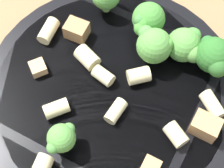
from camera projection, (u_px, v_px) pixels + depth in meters
ground_plane at (112, 100)px, 0.42m from camera, size 2.00×2.00×0.00m
pasta_bowl at (112, 93)px, 0.40m from camera, size 0.27×0.27×0.03m
broccoli_floret_0 at (186, 45)px, 0.39m from camera, size 0.04×0.04×0.04m
broccoli_floret_2 at (147, 20)px, 0.40m from camera, size 0.04×0.04×0.04m
broccoli_floret_3 at (61, 138)px, 0.34m from camera, size 0.03×0.03×0.04m
broccoli_floret_4 at (214, 56)px, 0.38m from camera, size 0.04×0.04×0.04m
broccoli_floret_5 at (154, 44)px, 0.38m from camera, size 0.04×0.04×0.04m
rigatoni_0 at (48, 31)px, 0.41m from camera, size 0.03×0.03×0.01m
rigatoni_1 at (41, 168)px, 0.34m from camera, size 0.03×0.03×0.02m
rigatoni_2 at (212, 105)px, 0.37m from camera, size 0.02×0.03×0.01m
rigatoni_3 at (56, 109)px, 0.37m from camera, size 0.03×0.02×0.01m
rigatoni_4 at (139, 76)px, 0.39m from camera, size 0.03×0.02×0.02m
rigatoni_5 at (176, 135)px, 0.36m from camera, size 0.02×0.02×0.02m
rigatoni_6 at (116, 111)px, 0.37m from camera, size 0.03×0.02×0.01m
rigatoni_7 at (88, 57)px, 0.40m from camera, size 0.02×0.03×0.02m
rigatoni_8 at (101, 77)px, 0.39m from camera, size 0.02×0.02×0.01m
chicken_chunk_1 at (38, 68)px, 0.39m from camera, size 0.02×0.02×0.01m
chicken_chunk_2 at (77, 30)px, 0.41m from camera, size 0.03×0.03×0.02m
chicken_chunk_3 at (205, 126)px, 0.36m from camera, size 0.03×0.03×0.02m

